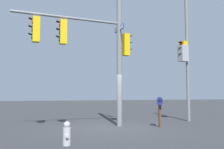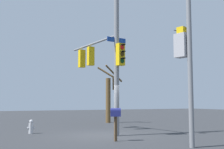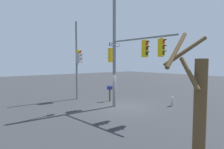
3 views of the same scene
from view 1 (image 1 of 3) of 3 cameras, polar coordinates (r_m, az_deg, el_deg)
ground_plane at (r=11.30m, az=0.24°, el=-12.56°), size 80.00×80.00×0.00m
main_signal_pole_assembly at (r=11.74m, az=-1.93°, el=11.33°), size 3.11×5.67×9.29m
secondary_pole_assembly at (r=14.47m, az=17.01°, el=4.47°), size 0.52×0.74×7.23m
fire_hydrant at (r=7.68m, az=-10.72°, el=-13.78°), size 0.38×0.24×0.73m
mailbox at (r=11.53m, az=11.30°, el=-6.78°), size 0.50×0.39×1.41m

